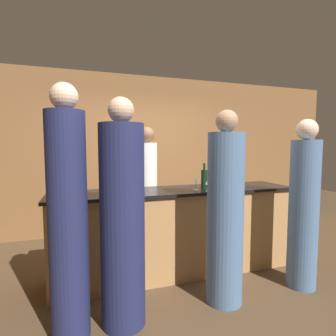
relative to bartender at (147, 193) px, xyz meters
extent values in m
plane|color=#4C3823|center=(0.20, -0.70, -0.86)|extent=(14.00, 14.00, 0.00)
cube|color=brown|center=(0.20, 1.10, 0.54)|extent=(8.00, 0.06, 2.80)
cube|color=#B27F4C|center=(0.20, -0.70, -0.37)|extent=(2.86, 0.58, 0.99)
cube|color=black|center=(0.20, -0.70, 0.14)|extent=(2.92, 0.64, 0.04)
cylinder|color=silver|center=(0.00, 0.00, -0.07)|extent=(0.29, 0.29, 1.59)
sphere|color=brown|center=(0.00, 0.00, 0.83)|extent=(0.22, 0.22, 0.22)
cylinder|color=#4C6B93|center=(1.39, -1.43, -0.06)|extent=(0.30, 0.30, 1.60)
sphere|color=beige|center=(1.39, -1.43, 0.85)|extent=(0.22, 0.22, 0.22)
cylinder|color=#1E234C|center=(-0.99, -1.47, 0.04)|extent=(0.30, 0.30, 1.81)
sphere|color=beige|center=(-0.99, -1.47, 1.05)|extent=(0.21, 0.21, 0.21)
cylinder|color=#4C6B93|center=(0.44, -1.42, -0.03)|extent=(0.35, 0.35, 1.67)
sphere|color=#A37556|center=(0.44, -1.42, 0.91)|extent=(0.21, 0.21, 0.21)
cylinder|color=#1E234C|center=(-0.56, -1.44, 0.00)|extent=(0.37, 0.37, 1.73)
sphere|color=tan|center=(-0.56, -1.44, 0.97)|extent=(0.21, 0.21, 0.21)
cylinder|color=black|center=(0.91, -0.74, 0.28)|extent=(0.07, 0.07, 0.23)
cylinder|color=black|center=(0.91, -0.74, 0.44)|extent=(0.03, 0.03, 0.09)
cylinder|color=black|center=(0.52, -0.78, 0.28)|extent=(0.08, 0.08, 0.23)
cylinder|color=black|center=(0.52, -0.78, 0.43)|extent=(0.03, 0.03, 0.08)
cylinder|color=silver|center=(0.80, -0.80, 0.16)|extent=(0.05, 0.05, 0.00)
cylinder|color=silver|center=(0.80, -0.80, 0.21)|extent=(0.01, 0.01, 0.08)
cone|color=silver|center=(0.80, -0.80, 0.28)|extent=(0.08, 0.08, 0.08)
cylinder|color=silver|center=(0.49, -0.94, 0.16)|extent=(0.05, 0.05, 0.00)
cylinder|color=silver|center=(0.49, -0.94, 0.20)|extent=(0.01, 0.01, 0.08)
cone|color=silver|center=(0.49, -0.94, 0.28)|extent=(0.07, 0.07, 0.08)
cylinder|color=silver|center=(1.05, -0.77, 0.16)|extent=(0.05, 0.05, 0.00)
cylinder|color=silver|center=(1.05, -0.77, 0.21)|extent=(0.01, 0.01, 0.09)
cone|color=silver|center=(1.05, -0.77, 0.29)|extent=(0.06, 0.06, 0.07)
cylinder|color=silver|center=(0.38, -0.84, 0.16)|extent=(0.05, 0.05, 0.00)
cylinder|color=silver|center=(0.38, -0.84, 0.22)|extent=(0.01, 0.01, 0.10)
cone|color=silver|center=(0.38, -0.84, 0.30)|extent=(0.06, 0.06, 0.06)
camera|label=1|loc=(-0.86, -3.62, 0.67)|focal=28.00mm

